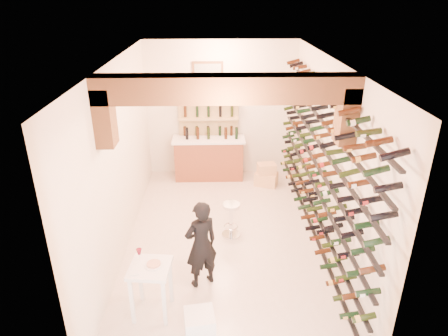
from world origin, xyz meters
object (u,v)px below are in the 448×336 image
back_counter (209,157)px  person (201,244)px  chrome_barstool (231,217)px  crate_lower (266,179)px  tasting_table (150,275)px  white_stool (200,328)px  wine_rack (315,161)px

back_counter → person: bearing=-91.2°
chrome_barstool → crate_lower: size_ratio=1.33×
tasting_table → crate_lower: 4.53m
tasting_table → chrome_barstool: size_ratio=1.44×
person → crate_lower: (1.41, 3.39, -0.57)m
crate_lower → white_stool: bearing=-107.2°
white_stool → crate_lower: bearing=72.8°
wine_rack → back_counter: bearing=124.7°
person → chrome_barstool: 1.45m
back_counter → crate_lower: 1.46m
chrome_barstool → back_counter: bearing=99.5°
wine_rack → white_stool: wine_rack is taller
tasting_table → chrome_barstool: bearing=63.6°
white_stool → person: 1.25m
white_stool → person: size_ratio=0.33×
tasting_table → back_counter: bearing=85.8°
tasting_table → white_stool: 0.97m
wine_rack → person: bearing=-148.1°
white_stool → chrome_barstool: bearing=78.5°
wine_rack → crate_lower: 2.65m
person → chrome_barstool: (0.51, 1.31, -0.33)m
tasting_table → person: size_ratio=0.67×
tasting_table → person: (0.68, 0.59, 0.07)m
chrome_barstool → person: bearing=-111.1°
crate_lower → wine_rack: bearing=-77.2°
back_counter → white_stool: 5.00m
back_counter → tasting_table: (-0.76, -4.43, 0.12)m
chrome_barstool → crate_lower: chrome_barstool is taller
wine_rack → tasting_table: bearing=-145.5°
back_counter → chrome_barstool: bearing=-80.5°
white_stool → crate_lower: size_ratio=0.93×
tasting_table → crate_lower: bearing=67.8°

